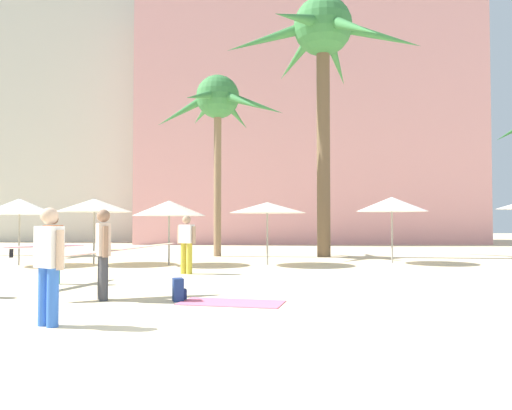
# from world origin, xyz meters

# --- Properties ---
(ground) EXTENTS (120.00, 120.00, 0.00)m
(ground) POSITION_xyz_m (0.00, 0.00, 0.00)
(ground) COLOR beige
(hotel_pink) EXTENTS (23.41, 9.42, 16.76)m
(hotel_pink) POSITION_xyz_m (4.77, 31.20, 8.38)
(hotel_pink) COLOR pink
(hotel_pink) RESTS_ON ground
(hotel_tower_gray) EXTENTS (17.59, 9.37, 33.35)m
(hotel_tower_gray) POSITION_xyz_m (-13.29, 35.59, 16.68)
(hotel_tower_gray) COLOR beige
(hotel_tower_gray) RESTS_ON ground
(palm_tree_far_left) EXTENTS (8.39, 7.69, 11.07)m
(palm_tree_far_left) POSITION_xyz_m (3.77, 14.86, 9.06)
(palm_tree_far_left) COLOR brown
(palm_tree_far_left) RESTS_ON ground
(palm_tree_left) EXTENTS (5.65, 5.49, 7.82)m
(palm_tree_left) POSITION_xyz_m (-0.70, 15.31, 6.52)
(palm_tree_left) COLOR #896B4C
(palm_tree_left) RESTS_ON ground
(cafe_umbrella_1) EXTENTS (2.66, 2.66, 2.14)m
(cafe_umbrella_1) POSITION_xyz_m (1.28, 10.81, 1.95)
(cafe_umbrella_1) COLOR gray
(cafe_umbrella_1) RESTS_ON ground
(cafe_umbrella_2) EXTENTS (2.38, 2.38, 2.26)m
(cafe_umbrella_2) POSITION_xyz_m (-7.13, 10.73, 1.99)
(cafe_umbrella_2) COLOR gray
(cafe_umbrella_2) RESTS_ON ground
(cafe_umbrella_3) EXTENTS (2.50, 2.50, 2.20)m
(cafe_umbrella_3) POSITION_xyz_m (-2.08, 10.84, 1.93)
(cafe_umbrella_3) COLOR gray
(cafe_umbrella_3) RESTS_ON ground
(cafe_umbrella_4) EXTENTS (2.59, 2.59, 2.28)m
(cafe_umbrella_4) POSITION_xyz_m (-4.73, 11.14, 2.04)
(cafe_umbrella_4) COLOR gray
(cafe_umbrella_4) RESTS_ON ground
(cafe_umbrella_6) EXTENTS (2.51, 2.51, 2.35)m
(cafe_umbrella_6) POSITION_xyz_m (5.74, 11.48, 2.09)
(cafe_umbrella_6) COLOR gray
(cafe_umbrella_6) RESTS_ON ground
(beach_towel) EXTENTS (2.00, 1.31, 0.01)m
(beach_towel) POSITION_xyz_m (0.37, 2.53, 0.01)
(beach_towel) COLOR #EF6684
(beach_towel) RESTS_ON ground
(backpack) EXTENTS (0.30, 0.34, 0.42)m
(backpack) POSITION_xyz_m (-0.61, 2.77, 0.20)
(backpack) COLOR navy
(backpack) RESTS_ON ground
(person_near_right) EXTENTS (2.62, 1.39, 1.69)m
(person_near_right) POSITION_xyz_m (-2.05, 3.02, 0.92)
(person_near_right) COLOR #3D3D42
(person_near_right) RESTS_ON ground
(person_near_left) EXTENTS (1.12, 2.81, 1.64)m
(person_near_left) POSITION_xyz_m (-3.96, 5.31, 0.90)
(person_near_left) COLOR teal
(person_near_left) RESTS_ON ground
(person_far_right) EXTENTS (0.55, 0.42, 1.66)m
(person_far_right) POSITION_xyz_m (-2.11, 0.50, 0.91)
(person_far_right) COLOR blue
(person_far_right) RESTS_ON ground
(person_mid_right) EXTENTS (0.58, 0.38, 1.65)m
(person_mid_right) POSITION_xyz_m (-1.10, 7.78, 0.90)
(person_mid_right) COLOR gold
(person_mid_right) RESTS_ON ground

